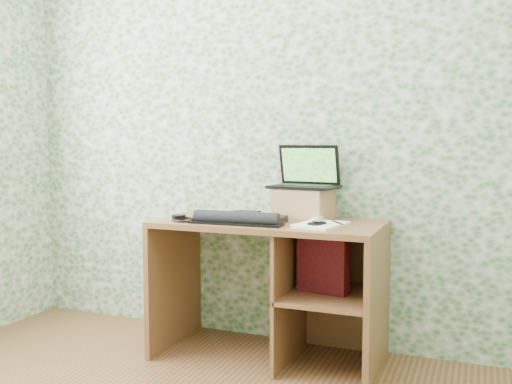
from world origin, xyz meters
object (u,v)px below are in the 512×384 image
at_px(desk, 284,270).
at_px(riser, 304,204).
at_px(laptop, 306,178).
at_px(notepad, 321,225).
at_px(keyboard, 241,218).

distance_m(desk, riser, 0.38).
distance_m(laptop, notepad, 0.37).
xyz_separation_m(laptop, notepad, (0.16, -0.26, -0.22)).
bearing_deg(notepad, laptop, 133.68).
bearing_deg(riser, keyboard, -133.79).
height_order(desk, riser, riser).
height_order(keyboard, notepad, keyboard).
bearing_deg(keyboard, laptop, 48.21).
height_order(laptop, notepad, laptop).
height_order(desk, keyboard, keyboard).
relative_size(laptop, notepad, 1.33).
relative_size(riser, notepad, 0.97).
distance_m(desk, laptop, 0.52).
bearing_deg(riser, notepad, -54.27).
bearing_deg(laptop, notepad, -51.38).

